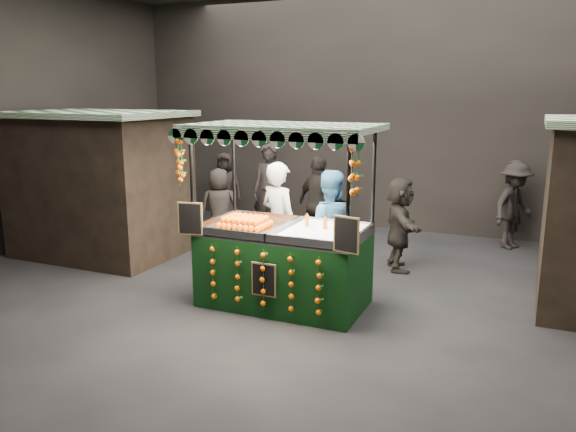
% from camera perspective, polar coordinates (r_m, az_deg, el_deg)
% --- Properties ---
extents(ground, '(12.00, 12.00, 0.00)m').
position_cam_1_polar(ground, '(8.04, 1.55, -8.97)').
color(ground, black).
rests_on(ground, ground).
extents(market_hall, '(12.10, 10.10, 5.05)m').
position_cam_1_polar(market_hall, '(7.50, 1.70, 15.85)').
color(market_hall, black).
rests_on(market_hall, ground).
extents(neighbour_stall_left, '(3.00, 2.20, 2.60)m').
position_cam_1_polar(neighbour_stall_left, '(10.84, -18.42, 3.17)').
color(neighbour_stall_left, black).
rests_on(neighbour_stall_left, ground).
extents(juice_stall, '(2.60, 1.53, 2.52)m').
position_cam_1_polar(juice_stall, '(7.81, -0.45, -3.58)').
color(juice_stall, black).
rests_on(juice_stall, ground).
extents(vendor_grey, '(0.82, 0.69, 1.91)m').
position_cam_1_polar(vendor_grey, '(8.66, -0.92, -0.79)').
color(vendor_grey, gray).
rests_on(vendor_grey, ground).
extents(vendor_blue, '(1.07, 0.96, 1.82)m').
position_cam_1_polar(vendor_blue, '(8.49, 4.11, -1.41)').
color(vendor_blue, navy).
rests_on(vendor_blue, ground).
extents(shopper_0, '(0.72, 0.48, 1.94)m').
position_cam_1_polar(shopper_0, '(11.32, -1.92, 2.43)').
color(shopper_0, '#2C2624').
rests_on(shopper_0, ground).
extents(shopper_2, '(1.12, 0.89, 1.78)m').
position_cam_1_polar(shopper_2, '(10.52, 3.09, 1.20)').
color(shopper_2, black).
rests_on(shopper_2, ground).
extents(shopper_3, '(1.07, 1.23, 1.65)m').
position_cam_1_polar(shopper_3, '(11.50, 21.85, 0.96)').
color(shopper_3, black).
rests_on(shopper_3, ground).
extents(shopper_4, '(0.89, 0.80, 1.52)m').
position_cam_1_polar(shopper_4, '(10.88, -6.94, 0.82)').
color(shopper_4, '#2C2724').
rests_on(shopper_4, ground).
extents(shopper_5, '(0.97, 1.52, 1.57)m').
position_cam_1_polar(shopper_5, '(9.57, 11.20, -0.80)').
color(shopper_5, black).
rests_on(shopper_5, ground).
extents(shopper_6, '(0.56, 0.70, 1.66)m').
position_cam_1_polar(shopper_6, '(11.75, 21.56, 1.23)').
color(shopper_6, black).
rests_on(shopper_6, ground).
extents(shopper_7, '(0.89, 0.71, 1.58)m').
position_cam_1_polar(shopper_7, '(13.17, -6.40, 2.97)').
color(shopper_7, black).
rests_on(shopper_7, ground).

